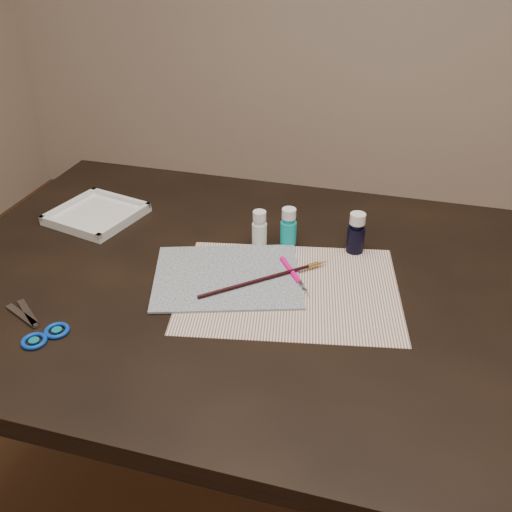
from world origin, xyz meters
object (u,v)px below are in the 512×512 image
(paint_bottle_cyan, at_px, (288,227))
(scissors, at_px, (29,323))
(paper, at_px, (289,288))
(paint_bottle_white, at_px, (259,228))
(palette_tray, at_px, (97,214))
(canvas, at_px, (227,276))
(paint_bottle_navy, at_px, (356,233))

(paint_bottle_cyan, height_order, scissors, paint_bottle_cyan)
(paper, distance_m, paint_bottle_white, 0.18)
(paper, relative_size, palette_tray, 2.30)
(canvas, height_order, paint_bottle_navy, paint_bottle_navy)
(scissors, bearing_deg, paper, -126.27)
(canvas, distance_m, palette_tray, 0.41)
(paint_bottle_white, relative_size, paint_bottle_navy, 0.88)
(canvas, bearing_deg, scissors, -140.73)
(paper, height_order, scissors, scissors)
(paper, bearing_deg, paint_bottle_white, 124.21)
(palette_tray, bearing_deg, scissors, -77.67)
(paint_bottle_white, bearing_deg, palette_tray, 178.19)
(paint_bottle_navy, height_order, scissors, paint_bottle_navy)
(paint_bottle_cyan, bearing_deg, paper, -76.03)
(paper, xyz_separation_m, paint_bottle_white, (-0.10, 0.15, 0.04))
(paint_bottle_cyan, relative_size, scissors, 0.50)
(paint_bottle_cyan, height_order, palette_tray, paint_bottle_cyan)
(paint_bottle_white, relative_size, palette_tray, 0.43)
(scissors, bearing_deg, paint_bottle_navy, -117.43)
(paint_bottle_cyan, distance_m, palette_tray, 0.46)
(scissors, bearing_deg, paint_bottle_white, -105.01)
(scissors, distance_m, palette_tray, 0.40)
(paint_bottle_white, bearing_deg, paper, -55.79)
(paint_bottle_cyan, xyz_separation_m, palette_tray, (-0.46, -0.00, -0.03))
(paper, xyz_separation_m, paint_bottle_navy, (0.10, 0.17, 0.04))
(paint_bottle_white, xyz_separation_m, paint_bottle_navy, (0.20, 0.02, 0.01))
(paper, relative_size, scissors, 2.47)
(paint_bottle_white, bearing_deg, canvas, -100.15)
(scissors, height_order, palette_tray, palette_tray)
(paper, height_order, palette_tray, palette_tray)
(paper, bearing_deg, canvas, 178.43)
(canvas, bearing_deg, palette_tray, 157.14)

